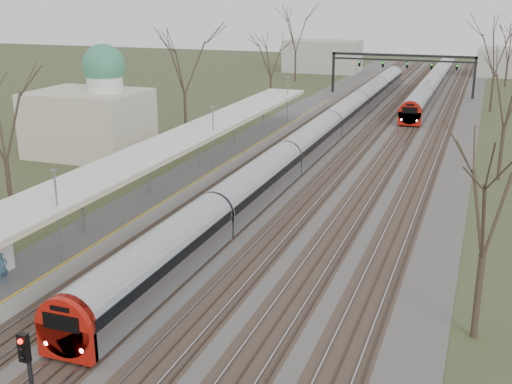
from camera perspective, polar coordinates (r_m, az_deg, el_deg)
track_bed at (r=69.49m, az=9.34°, el=4.99°), size 24.00×160.00×0.22m
platform at (r=55.66m, az=-3.59°, el=2.60°), size 3.50×69.00×1.00m
canopy at (r=50.88m, az=-5.69°, el=5.12°), size 4.10×50.00×3.11m
dome_building at (r=61.44m, az=-14.44°, el=6.56°), size 10.00×8.00×10.30m
signal_gantry at (r=98.09m, az=12.89°, el=11.18°), size 21.00×0.59×6.08m
tree_west_near at (r=43.37m, az=-21.76°, el=6.39°), size 5.00×5.00×10.30m
tree_west_far at (r=67.06m, az=-6.45°, el=11.55°), size 5.50×5.50×11.33m
tree_east_near at (r=28.02m, az=20.02°, el=-0.39°), size 4.50×4.50×9.27m
tree_east_far at (r=54.36m, az=21.51°, el=8.39°), size 5.00×5.00×10.30m
train_near at (r=66.69m, az=6.53°, el=5.84°), size 2.62×90.21×3.05m
train_far at (r=103.76m, az=15.52°, el=9.39°), size 2.62×60.21×3.05m
passenger at (r=33.72m, az=-21.62°, el=-6.30°), size 0.54×0.65×1.54m
signal_post at (r=23.06m, az=-19.57°, el=-14.68°), size 0.35×0.45×4.10m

